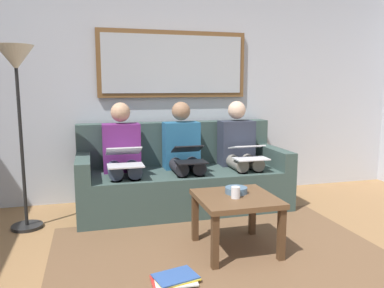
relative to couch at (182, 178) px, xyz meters
The scene contains 15 objects.
wall_rear 1.10m from the couch, 90.00° to the right, with size 6.00×0.12×2.60m, color #B7BCC6.
area_rug 1.30m from the couch, 90.00° to the left, with size 2.60×1.80×0.01m, color brown.
couch is the anchor object (origin of this frame).
framed_mirror 1.30m from the couch, 90.00° to the right, with size 1.71×0.05×0.75m.
coffee_table 1.23m from the couch, 96.76° to the left, with size 0.61×0.61×0.45m.
cup 1.28m from the couch, 95.46° to the left, with size 0.07×0.07×0.09m, color silver.
bowl 1.16m from the couch, 98.75° to the left, with size 0.18×0.18×0.05m, color slate.
person_left 0.71m from the couch, behind, with size 0.38×0.58×1.14m.
laptop_white 0.78m from the couch, 153.54° to the left, with size 0.34×0.33×0.14m.
person_middle 0.31m from the couch, 90.00° to the left, with size 0.38×0.58×1.14m.
laptop_black 0.44m from the couch, 90.00° to the left, with size 0.30×0.36×0.16m.
person_right 0.71m from the couch, ahead, with size 0.38×0.58×1.14m.
laptop_silver 0.77m from the couch, 24.87° to the left, with size 0.34×0.39×0.17m.
magazine_stack 1.67m from the couch, 74.58° to the left, with size 0.32×0.26×0.04m.
standing_lamp 1.90m from the couch, ahead, with size 0.32×0.32×1.66m.
Camera 1 is at (0.95, 1.79, 1.31)m, focal length 35.41 mm.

